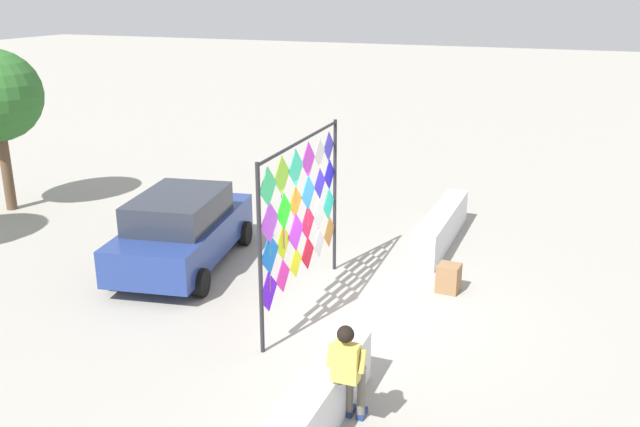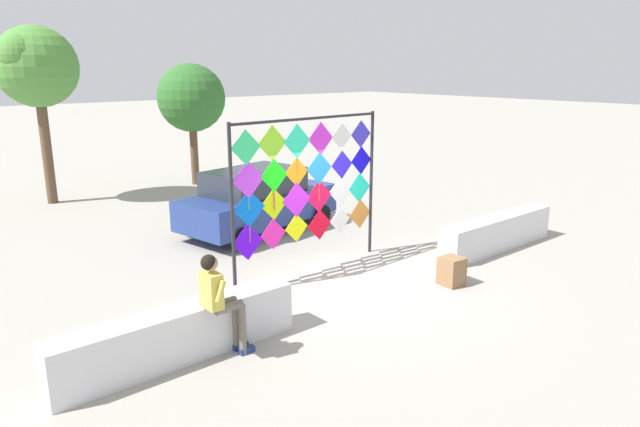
# 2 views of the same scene
# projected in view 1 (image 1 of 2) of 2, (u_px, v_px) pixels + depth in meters

# --- Properties ---
(ground) EXTENTS (120.00, 120.00, 0.00)m
(ground) POSITION_uv_depth(u_px,v_px,m) (364.00, 310.00, 12.65)
(ground) COLOR #9E998E
(plaza_ledge_left) EXTENTS (3.68, 0.51, 0.78)m
(plaza_ledge_left) POSITION_uv_depth(u_px,v_px,m) (308.00, 419.00, 8.81)
(plaza_ledge_left) COLOR silver
(plaza_ledge_left) RESTS_ON ground
(plaza_ledge_right) EXTENTS (3.68, 0.51, 0.78)m
(plaza_ledge_right) POSITION_uv_depth(u_px,v_px,m) (442.00, 227.00, 15.85)
(plaza_ledge_right) COLOR silver
(plaza_ledge_right) RESTS_ON ground
(kite_display_rack) EXTENTS (3.74, 0.21, 3.19)m
(kite_display_rack) POSITION_uv_depth(u_px,v_px,m) (302.00, 209.00, 12.22)
(kite_display_rack) COLOR #232328
(kite_display_rack) RESTS_ON ground
(seated_vendor) EXTENTS (0.74, 0.52, 1.63)m
(seated_vendor) POSITION_uv_depth(u_px,v_px,m) (349.00, 366.00, 8.92)
(seated_vendor) COLOR #666056
(seated_vendor) RESTS_ON ground
(parked_car) EXTENTS (4.44, 2.60, 1.62)m
(parked_car) POSITION_uv_depth(u_px,v_px,m) (182.00, 229.00, 14.42)
(parked_car) COLOR navy
(parked_car) RESTS_ON ground
(cardboard_box_large) EXTENTS (0.43, 0.45, 0.56)m
(cardboard_box_large) POSITION_uv_depth(u_px,v_px,m) (449.00, 278.00, 13.34)
(cardboard_box_large) COLOR olive
(cardboard_box_large) RESTS_ON ground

